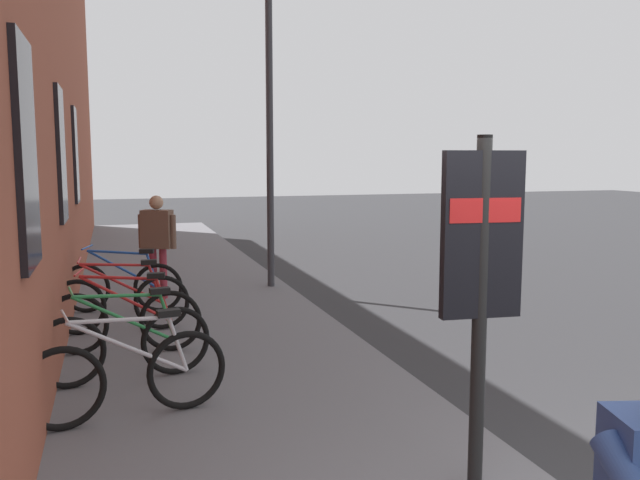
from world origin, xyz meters
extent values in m
plane|color=#2D2D30|center=(6.00, -1.00, 0.00)|extent=(60.00, 60.00, 0.00)
cube|color=slate|center=(8.00, 1.75, 0.06)|extent=(24.00, 3.50, 0.12)
cube|color=brown|center=(9.00, 3.80, 4.38)|extent=(22.00, 0.60, 8.76)
cube|color=black|center=(2.00, 3.48, 2.40)|extent=(0.90, 0.06, 1.60)
cube|color=black|center=(5.50, 3.48, 2.40)|extent=(0.90, 0.06, 1.60)
cube|color=black|center=(9.00, 3.48, 2.40)|extent=(0.90, 0.06, 1.60)
torus|color=black|center=(2.63, 3.37, 0.48)|extent=(0.18, 0.72, 0.72)
torus|color=black|center=(2.81, 2.34, 0.48)|extent=(0.18, 0.72, 0.72)
cylinder|color=silver|center=(2.73, 2.83, 0.76)|extent=(0.21, 1.01, 0.58)
cylinder|color=silver|center=(2.71, 2.90, 1.00)|extent=(0.18, 0.85, 0.09)
cylinder|color=silver|center=(2.80, 2.41, 0.73)|extent=(0.07, 0.19, 0.51)
cube|color=black|center=(2.79, 2.48, 1.02)|extent=(0.13, 0.21, 0.06)
cylinder|color=silver|center=(2.64, 3.32, 1.08)|extent=(0.48, 0.11, 0.02)
torus|color=black|center=(3.69, 3.38, 0.48)|extent=(0.15, 0.72, 0.72)
torus|color=black|center=(3.83, 2.34, 0.48)|extent=(0.15, 0.72, 0.72)
cylinder|color=#267F3F|center=(3.76, 2.83, 0.76)|extent=(0.17, 1.01, 0.58)
cylinder|color=#267F3F|center=(3.75, 2.91, 1.00)|extent=(0.15, 0.85, 0.09)
cylinder|color=#267F3F|center=(3.82, 2.41, 0.73)|extent=(0.06, 0.19, 0.51)
cube|color=black|center=(3.81, 2.49, 1.02)|extent=(0.13, 0.21, 0.06)
cylinder|color=#267F3F|center=(3.70, 3.33, 1.08)|extent=(0.48, 0.09, 0.02)
torus|color=black|center=(4.86, 3.36, 0.48)|extent=(0.17, 0.72, 0.72)
torus|color=black|center=(4.71, 2.32, 0.48)|extent=(0.17, 0.72, 0.72)
cylinder|color=#B21E1E|center=(4.78, 2.81, 0.76)|extent=(0.19, 1.01, 0.58)
cylinder|color=#B21E1E|center=(4.79, 2.89, 1.00)|extent=(0.16, 0.85, 0.09)
cylinder|color=#B21E1E|center=(4.72, 2.39, 0.73)|extent=(0.06, 0.19, 0.51)
cube|color=black|center=(4.73, 2.47, 1.02)|extent=(0.13, 0.21, 0.06)
cylinder|color=#B21E1E|center=(4.85, 3.31, 1.08)|extent=(0.48, 0.09, 0.02)
torus|color=black|center=(5.78, 3.39, 0.48)|extent=(0.08, 0.72, 0.72)
torus|color=black|center=(5.75, 2.34, 0.48)|extent=(0.08, 0.72, 0.72)
cylinder|color=#B21E1E|center=(5.76, 2.84, 0.76)|extent=(0.06, 1.02, 0.58)
cylinder|color=#B21E1E|center=(5.77, 2.92, 1.00)|extent=(0.06, 0.85, 0.09)
cylinder|color=#B21E1E|center=(5.75, 2.42, 0.73)|extent=(0.04, 0.19, 0.51)
cube|color=black|center=(5.75, 2.49, 1.02)|extent=(0.11, 0.20, 0.06)
cylinder|color=#B21E1E|center=(5.78, 3.34, 1.08)|extent=(0.48, 0.04, 0.02)
torus|color=black|center=(7.05, 3.33, 0.48)|extent=(0.25, 0.71, 0.72)
torus|color=black|center=(6.77, 2.32, 0.48)|extent=(0.25, 0.71, 0.72)
cylinder|color=#1E4CA5|center=(6.90, 2.80, 0.76)|extent=(0.30, 0.99, 0.58)
cylinder|color=#1E4CA5|center=(6.92, 2.88, 1.00)|extent=(0.26, 0.83, 0.09)
cylinder|color=#1E4CA5|center=(6.79, 2.39, 0.73)|extent=(0.08, 0.19, 0.51)
cube|color=black|center=(6.81, 2.47, 1.02)|extent=(0.15, 0.22, 0.06)
cylinder|color=#1E4CA5|center=(7.03, 3.29, 1.08)|extent=(0.47, 0.15, 0.02)
cylinder|color=black|center=(0.76, 0.61, 1.32)|extent=(0.10, 0.10, 2.40)
cube|color=black|center=(0.76, 0.61, 1.87)|extent=(0.13, 0.55, 1.10)
cube|color=red|center=(0.76, 0.61, 2.03)|extent=(0.13, 0.50, 0.16)
cylinder|color=maroon|center=(7.73, 2.17, 0.52)|extent=(0.12, 0.12, 0.81)
cylinder|color=maroon|center=(7.81, 2.33, 0.52)|extent=(0.12, 0.12, 0.81)
cube|color=brown|center=(7.77, 2.25, 1.23)|extent=(0.42, 0.53, 0.61)
sphere|color=tan|center=(7.77, 2.25, 1.66)|extent=(0.22, 0.22, 0.22)
cylinder|color=brown|center=(7.65, 2.01, 1.19)|extent=(0.09, 0.09, 0.54)
cylinder|color=brown|center=(7.89, 2.49, 1.19)|extent=(0.09, 0.09, 0.54)
cylinder|color=#333338|center=(8.21, 0.30, 2.57)|extent=(0.12, 0.12, 4.90)
camera|label=1|loc=(-3.07, 2.92, 2.38)|focal=37.56mm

